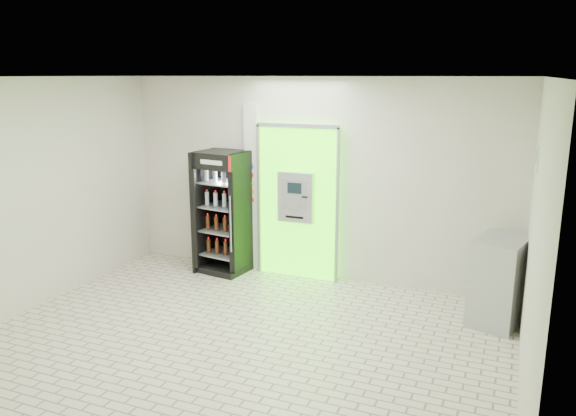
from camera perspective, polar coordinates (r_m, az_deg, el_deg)
The scene contains 7 objects.
ground at distance 6.66m, azimuth -5.18°, elevation -13.65°, with size 6.00×6.00×0.00m, color beige.
room_shell at distance 6.05m, azimuth -5.54°, elevation 2.08°, with size 6.00×6.00×6.00m.
atm_assembly at distance 8.42m, azimuth 1.05°, elevation 0.70°, with size 1.30×0.24×2.33m.
pillar at distance 8.73m, azimuth -3.63°, elevation 2.00°, with size 0.22×0.11×2.60m.
beverage_cooler at distance 8.75m, azimuth -6.53°, elevation -0.65°, with size 0.79×0.74×1.90m.
steel_cabinet at distance 7.45m, azimuth 20.69°, elevation -6.91°, with size 0.74×0.93×1.09m.
exit_sign at distance 6.70m, azimuth 23.97°, elevation 4.52°, with size 0.02×0.22×0.26m.
Camera 1 is at (2.80, -5.23, 3.02)m, focal length 35.00 mm.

